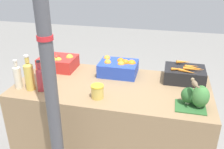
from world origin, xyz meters
TOP-DOWN VIEW (x-y plane):
  - market_table at (0.00, 0.00)m, footprint 1.68×0.80m
  - support_pole at (-0.26, -0.60)m, footprint 0.10×0.10m
  - apple_crate at (-0.61, 0.23)m, footprint 0.35×0.27m
  - orange_crate at (0.01, 0.23)m, footprint 0.35×0.27m
  - carrot_crate at (0.61, 0.23)m, footprint 0.35×0.27m
  - broccoli_pile at (0.68, -0.20)m, footprint 0.23×0.19m
  - juice_bottle_cloudy at (-0.76, -0.23)m, footprint 0.06×0.06m
  - juice_bottle_golden at (-0.64, -0.23)m, footprint 0.08×0.08m
  - juice_bottle_ruby at (-0.55, -0.23)m, footprint 0.06×0.06m
  - pickle_jar at (-0.06, -0.24)m, footprint 0.10×0.10m
  - sparrow_bird at (0.65, -0.23)m, footprint 0.06×0.13m

SIDE VIEW (x-z plane):
  - market_table at x=0.00m, z-range 0.00..0.77m
  - pickle_jar at x=-0.06m, z-range 0.77..0.88m
  - carrot_crate at x=0.61m, z-range 0.76..0.92m
  - orange_crate at x=0.01m, z-range 0.77..0.92m
  - apple_crate at x=-0.61m, z-range 0.77..0.92m
  - broccoli_pile at x=0.68m, z-range 0.77..0.95m
  - juice_bottle_cloudy at x=-0.76m, z-range 0.75..1.01m
  - juice_bottle_ruby at x=-0.55m, z-range 0.75..1.02m
  - juice_bottle_golden at x=-0.64m, z-range 0.75..1.05m
  - sparrow_bird at x=0.65m, z-range 0.95..1.00m
  - support_pole at x=-0.26m, z-range 0.00..2.66m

